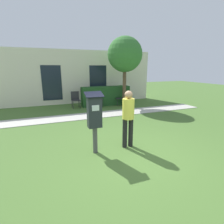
{
  "coord_description": "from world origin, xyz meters",
  "views": [
    {
      "loc": [
        -1.88,
        -3.62,
        2.16
      ],
      "look_at": [
        -0.28,
        0.45,
        1.05
      ],
      "focal_mm": 28.0,
      "sensor_mm": 36.0,
      "label": 1
    }
  ],
  "objects_px": {
    "parking_meter": "(94,115)",
    "person_standing": "(128,115)",
    "outdoor_chair_left": "(75,98)",
    "outdoor_chair_middle": "(98,97)",
    "outdoor_chair_right": "(118,96)"
  },
  "relations": [
    {
      "from": "parking_meter",
      "to": "person_standing",
      "type": "height_order",
      "value": "parking_meter"
    },
    {
      "from": "person_standing",
      "to": "outdoor_chair_left",
      "type": "relative_size",
      "value": 1.76
    },
    {
      "from": "person_standing",
      "to": "outdoor_chair_left",
      "type": "xyz_separation_m",
      "value": [
        -0.48,
        5.49,
        -0.4
      ]
    },
    {
      "from": "outdoor_chair_middle",
      "to": "outdoor_chair_right",
      "type": "bearing_deg",
      "value": -18.17
    },
    {
      "from": "parking_meter",
      "to": "outdoor_chair_middle",
      "type": "relative_size",
      "value": 1.77
    },
    {
      "from": "outdoor_chair_left",
      "to": "outdoor_chair_middle",
      "type": "height_order",
      "value": "same"
    },
    {
      "from": "person_standing",
      "to": "outdoor_chair_middle",
      "type": "bearing_deg",
      "value": 107.71
    },
    {
      "from": "parking_meter",
      "to": "outdoor_chair_left",
      "type": "height_order",
      "value": "parking_meter"
    },
    {
      "from": "parking_meter",
      "to": "outdoor_chair_middle",
      "type": "xyz_separation_m",
      "value": [
        1.71,
        5.34,
        -0.49
      ]
    },
    {
      "from": "outdoor_chair_left",
      "to": "outdoor_chair_right",
      "type": "relative_size",
      "value": 1.0
    },
    {
      "from": "parking_meter",
      "to": "outdoor_chair_left",
      "type": "distance_m",
      "value": 5.54
    },
    {
      "from": "person_standing",
      "to": "outdoor_chair_right",
      "type": "distance_m",
      "value": 5.67
    },
    {
      "from": "outdoor_chair_middle",
      "to": "outdoor_chair_right",
      "type": "relative_size",
      "value": 1.0
    },
    {
      "from": "parking_meter",
      "to": "outdoor_chair_right",
      "type": "bearing_deg",
      "value": 60.89
    },
    {
      "from": "outdoor_chair_left",
      "to": "person_standing",
      "type": "bearing_deg",
      "value": -82.24
    }
  ]
}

